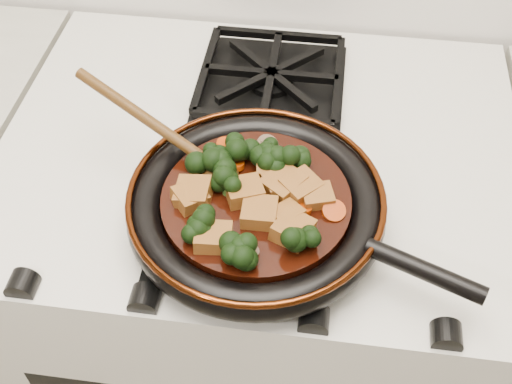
# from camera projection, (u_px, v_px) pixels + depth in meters

# --- Properties ---
(stove) EXTENTS (0.76, 0.60, 0.90)m
(stove) POSITION_uv_depth(u_px,v_px,m) (259.00, 308.00, 1.27)
(stove) COLOR silver
(stove) RESTS_ON ground
(burner_grate_front) EXTENTS (0.23, 0.23, 0.03)m
(burner_grate_front) POSITION_uv_depth(u_px,v_px,m) (246.00, 214.00, 0.83)
(burner_grate_front) COLOR black
(burner_grate_front) RESTS_ON stove
(burner_grate_back) EXTENTS (0.23, 0.23, 0.03)m
(burner_grate_back) POSITION_uv_depth(u_px,v_px,m) (271.00, 78.00, 1.01)
(burner_grate_back) COLOR black
(burner_grate_back) RESTS_ON stove
(skillet) EXTENTS (0.43, 0.32, 0.05)m
(skillet) POSITION_uv_depth(u_px,v_px,m) (258.00, 206.00, 0.80)
(skillet) COLOR black
(skillet) RESTS_ON burner_grate_front
(braising_sauce) EXTENTS (0.24, 0.24, 0.02)m
(braising_sauce) POSITION_uv_depth(u_px,v_px,m) (256.00, 203.00, 0.80)
(braising_sauce) COLOR black
(braising_sauce) RESTS_ON skillet
(tofu_cube_0) EXTENTS (0.06, 0.05, 0.03)m
(tofu_cube_0) POSITION_uv_depth(u_px,v_px,m) (244.00, 192.00, 0.78)
(tofu_cube_0) COLOR brown
(tofu_cube_0) RESTS_ON braising_sauce
(tofu_cube_1) EXTENTS (0.06, 0.06, 0.03)m
(tofu_cube_1) POSITION_uv_depth(u_px,v_px,m) (284.00, 184.00, 0.79)
(tofu_cube_1) COLOR brown
(tofu_cube_1) RESTS_ON braising_sauce
(tofu_cube_2) EXTENTS (0.05, 0.05, 0.03)m
(tofu_cube_2) POSITION_uv_depth(u_px,v_px,m) (190.00, 198.00, 0.78)
(tofu_cube_2) COLOR brown
(tofu_cube_2) RESTS_ON braising_sauce
(tofu_cube_3) EXTENTS (0.06, 0.06, 0.03)m
(tofu_cube_3) POSITION_uv_depth(u_px,v_px,m) (293.00, 230.00, 0.75)
(tofu_cube_3) COLOR brown
(tofu_cube_3) RESTS_ON braising_sauce
(tofu_cube_4) EXTENTS (0.04, 0.04, 0.02)m
(tofu_cube_4) POSITION_uv_depth(u_px,v_px,m) (260.00, 213.00, 0.76)
(tofu_cube_4) COLOR brown
(tofu_cube_4) RESTS_ON braising_sauce
(tofu_cube_5) EXTENTS (0.06, 0.06, 0.03)m
(tofu_cube_5) POSITION_uv_depth(u_px,v_px,m) (280.00, 181.00, 0.80)
(tofu_cube_5) COLOR brown
(tofu_cube_5) RESTS_ON braising_sauce
(tofu_cube_6) EXTENTS (0.06, 0.06, 0.03)m
(tofu_cube_6) POSITION_uv_depth(u_px,v_px,m) (300.00, 188.00, 0.79)
(tofu_cube_6) COLOR brown
(tofu_cube_6) RESTS_ON braising_sauce
(tofu_cube_7) EXTENTS (0.04, 0.04, 0.03)m
(tofu_cube_7) POSITION_uv_depth(u_px,v_px,m) (194.00, 193.00, 0.78)
(tofu_cube_7) COLOR brown
(tofu_cube_7) RESTS_ON braising_sauce
(tofu_cube_8) EXTENTS (0.05, 0.04, 0.02)m
(tofu_cube_8) POSITION_uv_depth(u_px,v_px,m) (317.00, 197.00, 0.78)
(tofu_cube_8) COLOR brown
(tofu_cube_8) RESTS_ON braising_sauce
(tofu_cube_9) EXTENTS (0.05, 0.05, 0.02)m
(tofu_cube_9) POSITION_uv_depth(u_px,v_px,m) (287.00, 216.00, 0.76)
(tofu_cube_9) COLOR brown
(tofu_cube_9) RESTS_ON braising_sauce
(tofu_cube_10) EXTENTS (0.04, 0.05, 0.03)m
(tofu_cube_10) POSITION_uv_depth(u_px,v_px,m) (271.00, 167.00, 0.81)
(tofu_cube_10) COLOR brown
(tofu_cube_10) RESTS_ON braising_sauce
(tofu_cube_11) EXTENTS (0.05, 0.04, 0.03)m
(tofu_cube_11) POSITION_uv_depth(u_px,v_px,m) (213.00, 238.00, 0.74)
(tofu_cube_11) COLOR brown
(tofu_cube_11) RESTS_ON braising_sauce
(broccoli_floret_0) EXTENTS (0.09, 0.08, 0.06)m
(broccoli_floret_0) POSITION_uv_depth(u_px,v_px,m) (198.00, 228.00, 0.75)
(broccoli_floret_0) COLOR black
(broccoli_floret_0) RESTS_ON braising_sauce
(broccoli_floret_1) EXTENTS (0.09, 0.08, 0.07)m
(broccoli_floret_1) POSITION_uv_depth(u_px,v_px,m) (242.00, 251.00, 0.72)
(broccoli_floret_1) COLOR black
(broccoli_floret_1) RESTS_ON braising_sauce
(broccoli_floret_2) EXTENTS (0.09, 0.08, 0.06)m
(broccoli_floret_2) POSITION_uv_depth(u_px,v_px,m) (301.00, 239.00, 0.73)
(broccoli_floret_2) COLOR black
(broccoli_floret_2) RESTS_ON braising_sauce
(broccoli_floret_3) EXTENTS (0.07, 0.07, 0.06)m
(broccoli_floret_3) POSITION_uv_depth(u_px,v_px,m) (270.00, 156.00, 0.82)
(broccoli_floret_3) COLOR black
(broccoli_floret_3) RESTS_ON braising_sauce
(broccoli_floret_4) EXTENTS (0.08, 0.07, 0.07)m
(broccoli_floret_4) POSITION_uv_depth(u_px,v_px,m) (221.00, 165.00, 0.81)
(broccoli_floret_4) COLOR black
(broccoli_floret_4) RESTS_ON braising_sauce
(broccoli_floret_5) EXTENTS (0.08, 0.08, 0.06)m
(broccoli_floret_5) POSITION_uv_depth(u_px,v_px,m) (298.00, 157.00, 0.82)
(broccoli_floret_5) COLOR black
(broccoli_floret_5) RESTS_ON braising_sauce
(broccoli_floret_6) EXTENTS (0.07, 0.07, 0.06)m
(broccoli_floret_6) POSITION_uv_depth(u_px,v_px,m) (242.00, 151.00, 0.83)
(broccoli_floret_6) COLOR black
(broccoli_floret_6) RESTS_ON braising_sauce
(broccoli_floret_7) EXTENTS (0.07, 0.07, 0.07)m
(broccoli_floret_7) POSITION_uv_depth(u_px,v_px,m) (269.00, 161.00, 0.82)
(broccoli_floret_7) COLOR black
(broccoli_floret_7) RESTS_ON braising_sauce
(broccoli_floret_8) EXTENTS (0.07, 0.07, 0.07)m
(broccoli_floret_8) POSITION_uv_depth(u_px,v_px,m) (228.00, 187.00, 0.78)
(broccoli_floret_8) COLOR black
(broccoli_floret_8) RESTS_ON braising_sauce
(broccoli_floret_9) EXTENTS (0.08, 0.09, 0.07)m
(broccoli_floret_9) POSITION_uv_depth(u_px,v_px,m) (206.00, 158.00, 0.82)
(broccoli_floret_9) COLOR black
(broccoli_floret_9) RESTS_ON braising_sauce
(carrot_coin_0) EXTENTS (0.03, 0.03, 0.02)m
(carrot_coin_0) POSITION_uv_depth(u_px,v_px,m) (334.00, 211.00, 0.77)
(carrot_coin_0) COLOR #B13304
(carrot_coin_0) RESTS_ON braising_sauce
(carrot_coin_1) EXTENTS (0.03, 0.03, 0.02)m
(carrot_coin_1) POSITION_uv_depth(u_px,v_px,m) (233.00, 164.00, 0.82)
(carrot_coin_1) COLOR #B13304
(carrot_coin_1) RESTS_ON braising_sauce
(carrot_coin_2) EXTENTS (0.03, 0.03, 0.01)m
(carrot_coin_2) POSITION_uv_depth(u_px,v_px,m) (226.00, 145.00, 0.84)
(carrot_coin_2) COLOR #B13304
(carrot_coin_2) RESTS_ON braising_sauce
(carrot_coin_3) EXTENTS (0.03, 0.03, 0.02)m
(carrot_coin_3) POSITION_uv_depth(u_px,v_px,m) (299.00, 206.00, 0.77)
(carrot_coin_3) COLOR #B13304
(carrot_coin_3) RESTS_ON braising_sauce
(mushroom_slice_0) EXTENTS (0.04, 0.04, 0.03)m
(mushroom_slice_0) POSITION_uv_depth(u_px,v_px,m) (271.00, 147.00, 0.84)
(mushroom_slice_0) COLOR brown
(mushroom_slice_0) RESTS_ON braising_sauce
(mushroom_slice_1) EXTENTS (0.04, 0.04, 0.03)m
(mushroom_slice_1) POSITION_uv_depth(u_px,v_px,m) (238.00, 248.00, 0.73)
(mushroom_slice_1) COLOR brown
(mushroom_slice_1) RESTS_ON braising_sauce
(mushroom_slice_2) EXTENTS (0.04, 0.04, 0.02)m
(mushroom_slice_2) POSITION_uv_depth(u_px,v_px,m) (267.00, 146.00, 0.84)
(mushroom_slice_2) COLOR brown
(mushroom_slice_2) RESTS_ON braising_sauce
(mushroom_slice_3) EXTENTS (0.04, 0.04, 0.02)m
(mushroom_slice_3) POSITION_uv_depth(u_px,v_px,m) (246.00, 250.00, 0.73)
(mushroom_slice_3) COLOR brown
(mushroom_slice_3) RESTS_ON braising_sauce
(wooden_spoon) EXTENTS (0.14, 0.08, 0.22)m
(wooden_spoon) POSITION_uv_depth(u_px,v_px,m) (179.00, 141.00, 0.82)
(wooden_spoon) COLOR #4D2E10
(wooden_spoon) RESTS_ON braising_sauce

